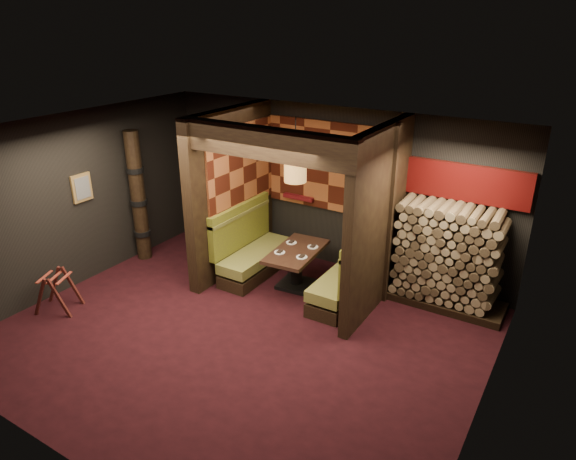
% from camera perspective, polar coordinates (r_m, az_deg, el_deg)
% --- Properties ---
extents(floor, '(6.50, 5.50, 0.02)m').
position_cam_1_polar(floor, '(7.54, -5.29, -11.46)').
color(floor, black).
rests_on(floor, ground).
extents(ceiling, '(6.50, 5.50, 0.02)m').
position_cam_1_polar(ceiling, '(6.39, -6.22, 10.35)').
color(ceiling, black).
rests_on(ceiling, ground).
extents(wall_back, '(6.50, 0.02, 2.85)m').
position_cam_1_polar(wall_back, '(9.04, 4.87, 4.67)').
color(wall_back, black).
rests_on(wall_back, ground).
extents(wall_front, '(6.50, 0.02, 2.85)m').
position_cam_1_polar(wall_front, '(5.22, -24.63, -12.01)').
color(wall_front, black).
rests_on(wall_front, ground).
extents(wall_left, '(0.02, 5.50, 2.85)m').
position_cam_1_polar(wall_left, '(9.08, -22.42, 3.07)').
color(wall_left, black).
rests_on(wall_left, ground).
extents(wall_right, '(0.02, 5.50, 2.85)m').
position_cam_1_polar(wall_right, '(5.70, 21.84, -8.44)').
color(wall_right, black).
rests_on(wall_right, ground).
extents(partition_left, '(0.20, 2.20, 2.85)m').
position_cam_1_polar(partition_left, '(8.83, -6.30, 4.17)').
color(partition_left, black).
rests_on(partition_left, floor).
extents(partition_right, '(0.15, 2.10, 2.85)m').
position_cam_1_polar(partition_right, '(7.63, 9.94, 0.91)').
color(partition_right, black).
rests_on(partition_right, floor).
extents(header_beam, '(2.85, 0.18, 0.44)m').
position_cam_1_polar(header_beam, '(7.01, -2.78, 9.63)').
color(header_beam, black).
rests_on(header_beam, partition_left).
extents(tapa_back_panel, '(2.40, 0.06, 1.55)m').
position_cam_1_polar(tapa_back_panel, '(8.89, 4.66, 7.03)').
color(tapa_back_panel, brown).
rests_on(tapa_back_panel, wall_back).
extents(tapa_side_panel, '(0.04, 1.85, 1.45)m').
position_cam_1_polar(tapa_side_panel, '(8.77, -5.09, 7.00)').
color(tapa_side_panel, brown).
rests_on(tapa_side_panel, partition_left).
extents(lacquer_shelf, '(0.60, 0.12, 0.07)m').
position_cam_1_polar(lacquer_shelf, '(9.29, 1.21, 3.67)').
color(lacquer_shelf, '#560D13').
rests_on(lacquer_shelf, wall_back).
extents(booth_bench_left, '(0.68, 1.60, 1.14)m').
position_cam_1_polar(booth_bench_left, '(8.99, -4.06, -2.43)').
color(booth_bench_left, black).
rests_on(booth_bench_left, floor).
extents(booth_bench_right, '(0.68, 1.60, 1.14)m').
position_cam_1_polar(booth_bench_right, '(8.14, 6.92, -5.39)').
color(booth_bench_right, black).
rests_on(booth_bench_right, floor).
extents(dining_table, '(0.80, 1.32, 0.67)m').
position_cam_1_polar(dining_table, '(8.51, 0.93, -3.64)').
color(dining_table, black).
rests_on(dining_table, floor).
extents(place_settings, '(0.61, 0.65, 0.03)m').
position_cam_1_polar(place_settings, '(8.41, 0.94, -2.16)').
color(place_settings, white).
rests_on(place_settings, dining_table).
extents(pendant_lamp, '(0.35, 0.35, 1.00)m').
position_cam_1_polar(pendant_lamp, '(7.88, 0.82, 6.97)').
color(pendant_lamp, '#A77236').
rests_on(pendant_lamp, ceiling).
extents(framed_picture, '(0.05, 0.36, 0.46)m').
position_cam_1_polar(framed_picture, '(9.04, -21.94, 4.38)').
color(framed_picture, olive).
rests_on(framed_picture, wall_left).
extents(luggage_rack, '(0.75, 0.65, 0.68)m').
position_cam_1_polar(luggage_rack, '(8.66, -24.33, -6.08)').
color(luggage_rack, '#431814').
rests_on(luggage_rack, floor).
extents(totem_column, '(0.31, 0.31, 2.40)m').
position_cam_1_polar(totem_column, '(9.64, -16.31, 3.49)').
color(totem_column, black).
rests_on(totem_column, floor).
extents(firewood_stack, '(1.73, 0.70, 1.64)m').
position_cam_1_polar(firewood_stack, '(8.18, 17.79, -2.96)').
color(firewood_stack, black).
rests_on(firewood_stack, floor).
extents(mosaic_header, '(1.83, 0.10, 0.56)m').
position_cam_1_polar(mosaic_header, '(8.10, 19.31, 4.96)').
color(mosaic_header, maroon).
rests_on(mosaic_header, wall_back).
extents(bay_front_post, '(0.08, 0.08, 2.85)m').
position_cam_1_polar(bay_front_post, '(7.83, 11.27, 1.39)').
color(bay_front_post, black).
rests_on(bay_front_post, floor).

